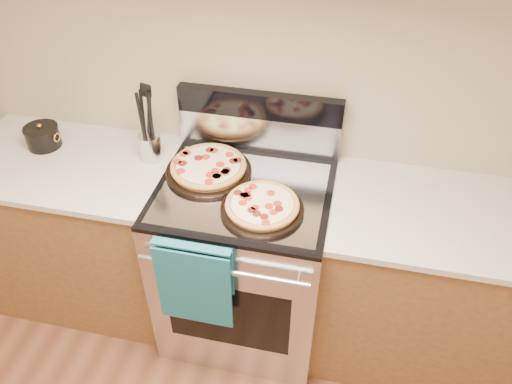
% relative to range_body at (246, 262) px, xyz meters
% --- Properties ---
extents(wall_back, '(4.00, 0.00, 4.00)m').
position_rel_range_body_xyz_m(wall_back, '(0.00, 0.35, 0.90)').
color(wall_back, tan).
rests_on(wall_back, ground).
extents(range_body, '(0.76, 0.68, 0.90)m').
position_rel_range_body_xyz_m(range_body, '(0.00, 0.00, 0.00)').
color(range_body, '#B7B7BC').
rests_on(range_body, ground).
extents(oven_window, '(0.56, 0.01, 0.40)m').
position_rel_range_body_xyz_m(oven_window, '(0.00, -0.34, 0.00)').
color(oven_window, black).
rests_on(oven_window, range_body).
extents(cooktop, '(0.76, 0.68, 0.02)m').
position_rel_range_body_xyz_m(cooktop, '(0.00, 0.00, 0.46)').
color(cooktop, black).
rests_on(cooktop, range_body).
extents(backsplash_lower, '(0.76, 0.06, 0.18)m').
position_rel_range_body_xyz_m(backsplash_lower, '(0.00, 0.31, 0.56)').
color(backsplash_lower, silver).
rests_on(backsplash_lower, cooktop).
extents(backsplash_upper, '(0.76, 0.06, 0.12)m').
position_rel_range_body_xyz_m(backsplash_upper, '(0.00, 0.31, 0.71)').
color(backsplash_upper, black).
rests_on(backsplash_upper, backsplash_lower).
extents(oven_handle, '(0.70, 0.03, 0.03)m').
position_rel_range_body_xyz_m(oven_handle, '(0.00, -0.38, 0.35)').
color(oven_handle, silver).
rests_on(oven_handle, range_body).
extents(dish_towel, '(0.32, 0.05, 0.42)m').
position_rel_range_body_xyz_m(dish_towel, '(-0.12, -0.38, 0.25)').
color(dish_towel, '#185778').
rests_on(dish_towel, oven_handle).
extents(foil_sheet, '(0.70, 0.55, 0.01)m').
position_rel_range_body_xyz_m(foil_sheet, '(0.00, -0.03, 0.47)').
color(foil_sheet, gray).
rests_on(foil_sheet, cooktop).
extents(cabinet_left, '(1.00, 0.62, 0.88)m').
position_rel_range_body_xyz_m(cabinet_left, '(-0.88, 0.03, -0.01)').
color(cabinet_left, brown).
rests_on(cabinet_left, ground).
extents(countertop_left, '(1.02, 0.64, 0.03)m').
position_rel_range_body_xyz_m(countertop_left, '(-0.88, 0.03, 0.45)').
color(countertop_left, beige).
rests_on(countertop_left, cabinet_left).
extents(cabinet_right, '(1.00, 0.62, 0.88)m').
position_rel_range_body_xyz_m(cabinet_right, '(0.88, 0.03, -0.01)').
color(cabinet_right, brown).
rests_on(cabinet_right, ground).
extents(countertop_right, '(1.02, 0.64, 0.03)m').
position_rel_range_body_xyz_m(countertop_right, '(0.88, 0.03, 0.45)').
color(countertop_right, beige).
rests_on(countertop_right, cabinet_right).
extents(pepperoni_pizza_back, '(0.48, 0.48, 0.05)m').
position_rel_range_body_xyz_m(pepperoni_pizza_back, '(-0.18, 0.07, 0.50)').
color(pepperoni_pizza_back, '#BB7439').
rests_on(pepperoni_pizza_back, foil_sheet).
extents(pepperoni_pizza_front, '(0.39, 0.39, 0.05)m').
position_rel_range_body_xyz_m(pepperoni_pizza_front, '(0.11, -0.13, 0.50)').
color(pepperoni_pizza_front, '#BB7439').
rests_on(pepperoni_pizza_front, foil_sheet).
extents(utensil_crock, '(0.13, 0.13, 0.13)m').
position_rel_range_body_xyz_m(utensil_crock, '(-0.48, 0.14, 0.53)').
color(utensil_crock, silver).
rests_on(utensil_crock, countertop_left).
extents(saucepan, '(0.17, 0.17, 0.10)m').
position_rel_range_body_xyz_m(saucepan, '(-1.03, 0.12, 0.51)').
color(saucepan, black).
rests_on(saucepan, countertop_left).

